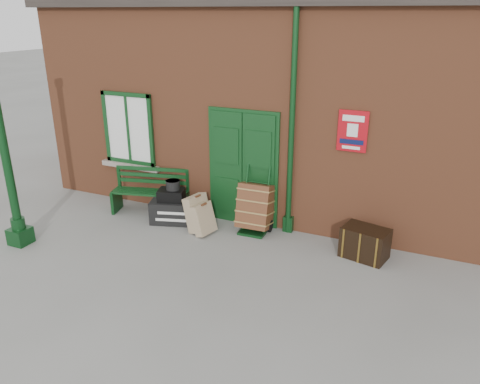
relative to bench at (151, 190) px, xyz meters
The scene contains 11 objects.
ground 2.58m from the bench, 27.65° to the right, with size 80.00×80.00×0.00m, color gray.
station_building 3.63m from the bench, 45.96° to the left, with size 10.30×4.30×4.36m.
canopy_column 2.72m from the bench, 121.93° to the right, with size 0.34×0.34×3.61m.
bench is the anchor object (origin of this frame).
houdini_trunk 0.77m from the bench, 19.03° to the right, with size 0.90×0.50×0.45m, color black.
strongbox 0.69m from the bench, 20.40° to the right, with size 0.50×0.36×0.23m, color black.
hatbox 0.76m from the bench, 17.25° to the right, with size 0.27×0.27×0.18m, color black.
suitcase_back 1.35m from the bench, 16.04° to the right, with size 0.19×0.48×0.67m, color tan.
suitcase_front 1.55m from the bench, 17.76° to the right, with size 0.17×0.43×0.58m, color tan.
porter_trolley 2.31m from the bench, ahead, with size 0.63×0.68×1.26m.
dark_trunk 4.41m from the bench, ahead, with size 0.74×0.49×0.54m, color black.
Camera 1 is at (3.09, -6.30, 3.92)m, focal length 35.00 mm.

